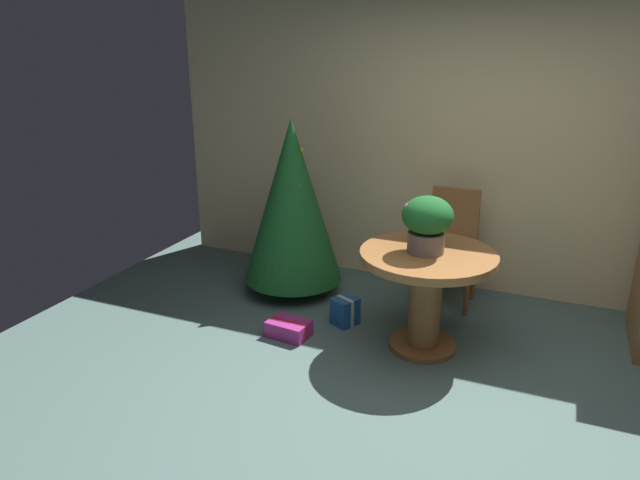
{
  "coord_description": "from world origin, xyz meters",
  "views": [
    {
      "loc": [
        0.56,
        -2.91,
        2.17
      ],
      "look_at": [
        -0.87,
        0.48,
        0.89
      ],
      "focal_mm": 32.57,
      "sensor_mm": 36.0,
      "label": 1
    }
  ],
  "objects_px": {
    "wooden_chair_far": "(451,240)",
    "flower_vase": "(427,221)",
    "gift_box_blue": "(345,311)",
    "round_dining_table": "(427,281)",
    "holiday_tree": "(292,201)",
    "gift_box_purple": "(289,329)"
  },
  "relations": [
    {
      "from": "wooden_chair_far",
      "to": "gift_box_blue",
      "type": "xyz_separation_m",
      "value": [
        -0.66,
        -0.78,
        -0.44
      ]
    },
    {
      "from": "round_dining_table",
      "to": "holiday_tree",
      "type": "height_order",
      "value": "holiday_tree"
    },
    {
      "from": "round_dining_table",
      "to": "gift_box_blue",
      "type": "height_order",
      "value": "round_dining_table"
    },
    {
      "from": "wooden_chair_far",
      "to": "holiday_tree",
      "type": "xyz_separation_m",
      "value": [
        -1.32,
        -0.35,
        0.29
      ]
    },
    {
      "from": "gift_box_blue",
      "to": "gift_box_purple",
      "type": "bearing_deg",
      "value": -132.7
    },
    {
      "from": "flower_vase",
      "to": "gift_box_blue",
      "type": "height_order",
      "value": "flower_vase"
    },
    {
      "from": "round_dining_table",
      "to": "wooden_chair_far",
      "type": "bearing_deg",
      "value": 90.0
    },
    {
      "from": "round_dining_table",
      "to": "flower_vase",
      "type": "relative_size",
      "value": 2.4
    },
    {
      "from": "wooden_chair_far",
      "to": "holiday_tree",
      "type": "height_order",
      "value": "holiday_tree"
    },
    {
      "from": "gift_box_blue",
      "to": "round_dining_table",
      "type": "bearing_deg",
      "value": -11.09
    },
    {
      "from": "wooden_chair_far",
      "to": "gift_box_purple",
      "type": "height_order",
      "value": "wooden_chair_far"
    },
    {
      "from": "round_dining_table",
      "to": "holiday_tree",
      "type": "bearing_deg",
      "value": 157.21
    },
    {
      "from": "round_dining_table",
      "to": "holiday_tree",
      "type": "xyz_separation_m",
      "value": [
        -1.32,
        0.55,
        0.31
      ]
    },
    {
      "from": "flower_vase",
      "to": "holiday_tree",
      "type": "xyz_separation_m",
      "value": [
        -1.3,
        0.56,
        -0.14
      ]
    },
    {
      "from": "holiday_tree",
      "to": "gift_box_blue",
      "type": "distance_m",
      "value": 1.07
    },
    {
      "from": "wooden_chair_far",
      "to": "gift_box_blue",
      "type": "bearing_deg",
      "value": -130.38
    },
    {
      "from": "round_dining_table",
      "to": "gift_box_blue",
      "type": "distance_m",
      "value": 0.79
    },
    {
      "from": "wooden_chair_far",
      "to": "gift_box_blue",
      "type": "relative_size",
      "value": 4.1
    },
    {
      "from": "gift_box_purple",
      "to": "round_dining_table",
      "type": "bearing_deg",
      "value": 12.84
    },
    {
      "from": "round_dining_table",
      "to": "gift_box_blue",
      "type": "relative_size",
      "value": 4.03
    },
    {
      "from": "wooden_chair_far",
      "to": "gift_box_purple",
      "type": "distance_m",
      "value": 1.58
    },
    {
      "from": "wooden_chair_far",
      "to": "flower_vase",
      "type": "bearing_deg",
      "value": -91.4
    }
  ]
}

